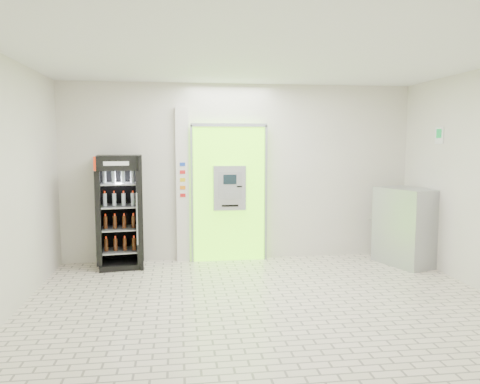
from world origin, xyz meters
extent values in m
plane|color=beige|center=(0.00, 0.00, 0.00)|extent=(6.00, 6.00, 0.00)
plane|color=silver|center=(0.00, 2.50, 1.50)|extent=(6.00, 0.00, 6.00)
plane|color=silver|center=(0.00, -2.50, 1.50)|extent=(6.00, 0.00, 6.00)
plane|color=silver|center=(-3.00, 0.00, 1.50)|extent=(0.00, 5.00, 5.00)
plane|color=white|center=(0.00, 0.00, 3.00)|extent=(6.00, 6.00, 0.00)
cube|color=#74EF16|center=(-0.20, 2.43, 1.15)|extent=(1.20, 0.12, 2.30)
cube|color=gray|center=(-0.20, 2.36, 2.30)|extent=(1.28, 0.04, 0.06)
cube|color=gray|center=(-0.83, 2.36, 1.15)|extent=(0.04, 0.04, 2.30)
cube|color=gray|center=(0.43, 2.36, 1.15)|extent=(0.04, 0.04, 2.30)
cube|color=black|center=(-0.10, 2.38, 0.50)|extent=(0.62, 0.01, 0.67)
cube|color=black|center=(-0.54, 2.38, 1.98)|extent=(0.22, 0.01, 0.18)
cube|color=#9FA1A6|center=(-0.20, 2.32, 1.25)|extent=(0.55, 0.12, 0.75)
cube|color=black|center=(-0.20, 2.25, 1.40)|extent=(0.22, 0.01, 0.16)
cube|color=gray|center=(-0.20, 2.25, 1.12)|extent=(0.16, 0.01, 0.12)
cube|color=black|center=(-0.04, 2.25, 1.28)|extent=(0.09, 0.01, 0.02)
cube|color=black|center=(-0.20, 2.25, 0.96)|extent=(0.28, 0.01, 0.03)
cube|color=silver|center=(-0.98, 2.45, 1.30)|extent=(0.22, 0.10, 2.60)
cube|color=#193FB2|center=(-0.98, 2.40, 1.65)|extent=(0.09, 0.01, 0.06)
cube|color=red|center=(-0.98, 2.40, 1.52)|extent=(0.09, 0.01, 0.06)
cube|color=yellow|center=(-0.98, 2.40, 1.39)|extent=(0.09, 0.01, 0.06)
cube|color=orange|center=(-0.98, 2.40, 1.26)|extent=(0.09, 0.01, 0.06)
cube|color=red|center=(-0.98, 2.40, 1.13)|extent=(0.09, 0.01, 0.06)
cube|color=black|center=(-1.99, 2.18, 0.90)|extent=(0.75, 0.70, 1.81)
cube|color=black|center=(-1.99, 2.47, 0.90)|extent=(0.68, 0.13, 1.81)
cube|color=#AF2109|center=(-1.99, 1.88, 1.69)|extent=(0.66, 0.09, 0.22)
cube|color=white|center=(-1.99, 1.87, 1.69)|extent=(0.38, 0.05, 0.06)
cube|color=black|center=(-1.99, 2.18, 0.05)|extent=(0.75, 0.70, 0.09)
cylinder|color=gray|center=(-1.70, 1.85, 0.83)|extent=(0.03, 0.03, 0.81)
cube|color=gray|center=(-1.99, 2.18, 0.27)|extent=(0.63, 0.59, 0.02)
cube|color=gray|center=(-1.99, 2.18, 0.63)|extent=(0.63, 0.59, 0.02)
cube|color=gray|center=(-1.99, 2.18, 1.00)|extent=(0.63, 0.59, 0.02)
cube|color=gray|center=(-1.99, 2.18, 1.36)|extent=(0.63, 0.59, 0.02)
cube|color=#9FA1A6|center=(2.67, 1.73, 0.63)|extent=(0.91, 1.11, 1.27)
cube|color=gray|center=(2.35, 1.73, 0.70)|extent=(0.31, 0.88, 0.01)
cube|color=white|center=(2.99, 1.40, 2.12)|extent=(0.02, 0.22, 0.26)
cube|color=#0D983E|center=(2.98, 1.40, 2.15)|extent=(0.00, 0.14, 0.14)
camera|label=1|loc=(-1.06, -5.44, 2.00)|focal=35.00mm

